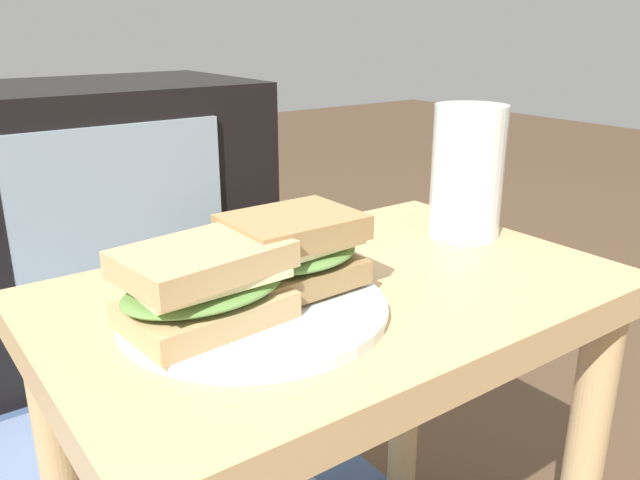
# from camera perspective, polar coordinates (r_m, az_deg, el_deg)

# --- Properties ---
(side_table) EXTENTS (0.56, 0.36, 0.46)m
(side_table) POSITION_cam_1_polar(r_m,az_deg,el_deg) (0.67, 1.40, -11.07)
(side_table) COLOR tan
(side_table) RESTS_ON ground
(tv_cabinet) EXTENTS (0.96, 0.46, 0.58)m
(tv_cabinet) POSITION_cam_1_polar(r_m,az_deg,el_deg) (1.50, -23.95, 1.06)
(tv_cabinet) COLOR black
(tv_cabinet) RESTS_ON ground
(plate) EXTENTS (0.24, 0.24, 0.01)m
(plate) POSITION_cam_1_polar(r_m,az_deg,el_deg) (0.57, -5.91, -6.05)
(plate) COLOR silver
(plate) RESTS_ON side_table
(sandwich_front) EXTENTS (0.15, 0.11, 0.07)m
(sandwich_front) POSITION_cam_1_polar(r_m,az_deg,el_deg) (0.53, -10.16, -3.92)
(sandwich_front) COLOR tan
(sandwich_front) RESTS_ON plate
(sandwich_back) EXTENTS (0.13, 0.10, 0.07)m
(sandwich_back) POSITION_cam_1_polar(r_m,az_deg,el_deg) (0.59, -2.34, -0.93)
(sandwich_back) COLOR #9E7A4C
(sandwich_back) RESTS_ON plate
(beer_glass) EXTENTS (0.08, 0.08, 0.15)m
(beer_glass) POSITION_cam_1_polar(r_m,az_deg,el_deg) (0.78, 12.85, 5.62)
(beer_glass) COLOR silver
(beer_glass) RESTS_ON side_table
(paper_bag) EXTENTS (0.20, 0.17, 0.35)m
(paper_bag) POSITION_cam_1_polar(r_m,az_deg,el_deg) (1.24, -0.58, -6.78)
(paper_bag) COLOR tan
(paper_bag) RESTS_ON ground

